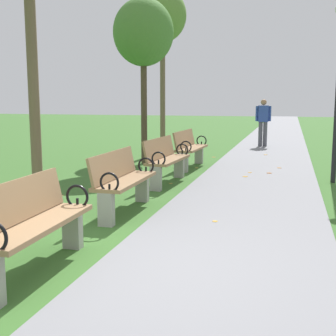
% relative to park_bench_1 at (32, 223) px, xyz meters
% --- Properties ---
extents(ground_plane, '(80.00, 80.00, 0.00)m').
position_rel_park_bench_1_xyz_m(ground_plane, '(0.50, 0.06, -0.49)').
color(ground_plane, '#386628').
extents(paved_walkway, '(2.40, 44.00, 0.02)m').
position_rel_park_bench_1_xyz_m(paved_walkway, '(1.70, 18.06, -0.48)').
color(paved_walkway, slate).
rests_on(paved_walkway, ground).
extents(park_bench_1, '(0.51, 1.61, 0.90)m').
position_rel_park_bench_1_xyz_m(park_bench_1, '(0.00, 0.00, 0.00)').
color(park_bench_1, '#93704C').
rests_on(park_bench_1, ground).
extents(park_bench_2, '(0.47, 1.60, 0.90)m').
position_rel_park_bench_1_xyz_m(park_bench_2, '(-0.00, 2.40, 0.00)').
color(park_bench_2, '#93704C').
rests_on(park_bench_2, ground).
extents(park_bench_3, '(0.55, 1.62, 0.90)m').
position_rel_park_bench_1_xyz_m(park_bench_3, '(0.00, 4.78, 0.00)').
color(park_bench_3, '#93704C').
rests_on(park_bench_3, ground).
extents(park_bench_4, '(0.54, 1.62, 0.90)m').
position_rel_park_bench_1_xyz_m(park_bench_4, '(0.00, 6.93, 0.00)').
color(park_bench_4, '#93704C').
rests_on(park_bench_4, ground).
extents(tree_3, '(1.51, 1.51, 4.12)m').
position_rel_park_bench_1_xyz_m(tree_3, '(-1.28, 7.31, 2.77)').
color(tree_3, '#4C3D2D').
rests_on(tree_3, ground).
extents(tree_4, '(1.44, 1.44, 4.92)m').
position_rel_park_bench_1_xyz_m(tree_4, '(-1.50, 9.83, 3.58)').
color(tree_4, brown).
rests_on(tree_4, ground).
extents(pedestrian_walking, '(0.53, 0.26, 1.62)m').
position_rel_park_bench_1_xyz_m(pedestrian_walking, '(1.41, 12.28, 0.44)').
color(pedestrian_walking, '#4C4C56').
rests_on(pedestrian_walking, paved_walkway).
extents(scattered_leaves, '(3.68, 11.18, 0.02)m').
position_rel_park_bench_1_xyz_m(scattered_leaves, '(0.56, 5.60, -0.47)').
color(scattered_leaves, '#AD6B23').
rests_on(scattered_leaves, ground).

